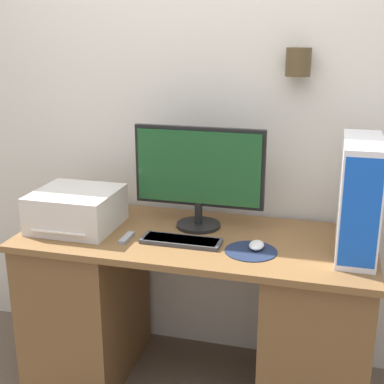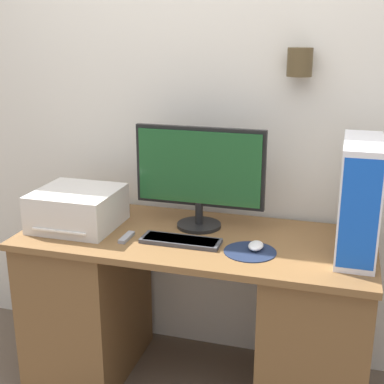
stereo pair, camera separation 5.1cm
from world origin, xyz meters
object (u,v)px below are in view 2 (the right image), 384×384
object	(u,v)px
printer	(78,208)
remote_control	(127,237)
monitor	(199,172)
keyboard	(181,241)
computer_tower	(359,198)
mouse	(256,246)

from	to	relation	value
printer	remote_control	size ratio (longest dim) A/B	3.06
monitor	keyboard	bearing A→B (deg)	-96.14
monitor	computer_tower	xyz separation A→B (m)	(0.71, -0.11, -0.03)
computer_tower	remote_control	size ratio (longest dim) A/B	3.90
printer	mouse	bearing A→B (deg)	-3.02
computer_tower	printer	bearing A→B (deg)	-178.12
monitor	keyboard	size ratio (longest dim) A/B	1.73
mouse	computer_tower	distance (m)	0.47
remote_control	keyboard	bearing A→B (deg)	6.29
monitor	mouse	bearing A→B (deg)	-33.11
keyboard	remote_control	distance (m)	0.25
keyboard	remote_control	world-z (taller)	keyboard
printer	computer_tower	bearing A→B (deg)	1.88
printer	keyboard	bearing A→B (deg)	-6.57
computer_tower	printer	xyz separation A→B (m)	(-1.26, -0.04, -0.15)
keyboard	computer_tower	size ratio (longest dim) A/B	0.73
monitor	printer	bearing A→B (deg)	-164.43
mouse	printer	distance (m)	0.86
monitor	mouse	world-z (taller)	monitor
monitor	mouse	distance (m)	0.44
printer	remote_control	distance (m)	0.31
remote_control	mouse	bearing A→B (deg)	4.26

